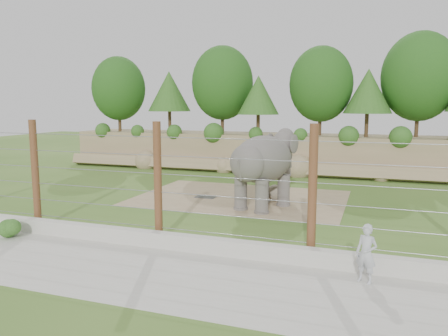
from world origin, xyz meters
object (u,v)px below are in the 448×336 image
(barrier_fence, at_px, (158,183))
(elephant, at_px, (263,170))
(zookeeper, at_px, (366,254))
(stone_ball, at_px, (275,193))

(barrier_fence, bearing_deg, elephant, 70.98)
(elephant, xyz_separation_m, barrier_fence, (-2.03, -5.88, 0.32))
(elephant, relative_size, zookeeper, 2.72)
(stone_ball, bearing_deg, elephant, -97.90)
(stone_ball, distance_m, barrier_fence, 7.91)
(barrier_fence, xyz_separation_m, zookeeper, (6.57, -1.24, -1.23))
(stone_ball, height_order, zookeeper, zookeeper)
(elephant, relative_size, stone_ball, 5.42)
(stone_ball, height_order, barrier_fence, barrier_fence)
(barrier_fence, bearing_deg, stone_ball, 73.20)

